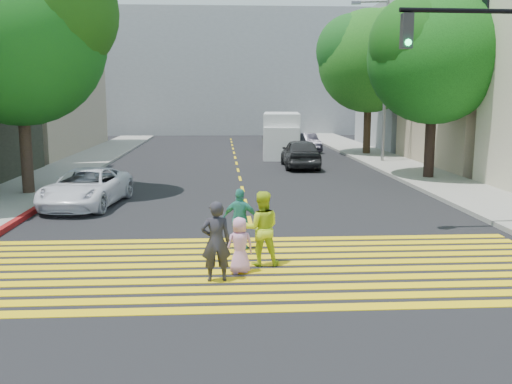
{
  "coord_description": "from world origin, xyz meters",
  "views": [
    {
      "loc": [
        -0.84,
        -10.78,
        3.73
      ],
      "look_at": [
        0.0,
        3.0,
        1.4
      ],
      "focal_mm": 40.0,
      "sensor_mm": 36.0,
      "label": 1
    }
  ],
  "objects": [
    {
      "name": "dark_car_parked",
      "position": [
        4.91,
        27.49,
        0.62
      ],
      "size": [
        1.66,
        3.87,
        1.24
      ],
      "primitive_type": "imported",
      "rotation": [
        0.0,
        0.0,
        0.1
      ],
      "color": "#24232F",
      "rests_on": "ground"
    },
    {
      "name": "ground",
      "position": [
        0.0,
        0.0,
        0.0
      ],
      "size": [
        120.0,
        120.0,
        0.0
      ],
      "primitive_type": "plane",
      "color": "black"
    },
    {
      "name": "tree_left",
      "position": [
        -8.01,
        10.86,
        6.11
      ],
      "size": [
        8.23,
        7.94,
        9.06
      ],
      "rotation": [
        0.0,
        0.0,
        -0.32
      ],
      "color": "black",
      "rests_on": "ground"
    },
    {
      "name": "pedestrian_extra",
      "position": [
        -0.39,
        2.79,
        0.76
      ],
      "size": [
        0.95,
        0.56,
        1.52
      ],
      "primitive_type": "imported",
      "rotation": [
        0.0,
        0.0,
        2.92
      ],
      "color": "teal",
      "rests_on": "ground"
    },
    {
      "name": "white_van",
      "position": [
        2.89,
        24.41,
        1.28
      ],
      "size": [
        2.67,
        5.88,
        2.69
      ],
      "rotation": [
        0.0,
        0.0,
        -0.1
      ],
      "color": "silver",
      "rests_on": "ground"
    },
    {
      "name": "silver_car",
      "position": [
        3.42,
        31.68,
        0.68
      ],
      "size": [
        2.21,
        4.82,
        1.37
      ],
      "primitive_type": "imported",
      "rotation": [
        0.0,
        0.0,
        3.21
      ],
      "color": "#A1A3A5",
      "rests_on": "ground"
    },
    {
      "name": "lane_line",
      "position": [
        0.0,
        22.5,
        0.01
      ],
      "size": [
        0.12,
        34.4,
        0.01
      ],
      "color": "yellow",
      "rests_on": "ground"
    },
    {
      "name": "dark_car_near",
      "position": [
        3.31,
        18.79,
        0.77
      ],
      "size": [
        1.91,
        4.56,
        1.54
      ],
      "primitive_type": "imported",
      "rotation": [
        0.0,
        0.0,
        3.12
      ],
      "color": "black",
      "rests_on": "ground"
    },
    {
      "name": "street_lamp",
      "position": [
        7.95,
        20.45,
        5.12
      ],
      "size": [
        2.01,
        0.57,
        8.93
      ],
      "rotation": [
        0.0,
        0.0,
        -0.19
      ],
      "color": "gray",
      "rests_on": "ground"
    },
    {
      "name": "tree_right_near",
      "position": [
        8.49,
        14.07,
        5.68
      ],
      "size": [
        7.06,
        6.85,
        8.39
      ],
      "rotation": [
        0.0,
        0.0,
        0.21
      ],
      "color": "black",
      "rests_on": "ground"
    },
    {
      "name": "pedestrian_woman",
      "position": [
        0.03,
        1.51,
        0.84
      ],
      "size": [
        0.81,
        0.64,
        1.67
      ],
      "primitive_type": "imported",
      "rotation": [
        0.0,
        0.0,
        3.14
      ],
      "color": "#BBD820",
      "rests_on": "ground"
    },
    {
      "name": "curb_red",
      "position": [
        -6.9,
        6.0,
        0.08
      ],
      "size": [
        0.2,
        8.0,
        0.16
      ],
      "primitive_type": "cube",
      "color": "maroon",
      "rests_on": "ground"
    },
    {
      "name": "sidewalk_left",
      "position": [
        -8.5,
        22.0,
        0.07
      ],
      "size": [
        3.0,
        40.0,
        0.15
      ],
      "primitive_type": "cube",
      "color": "gray",
      "rests_on": "ground"
    },
    {
      "name": "crosswalk",
      "position": [
        0.0,
        1.28,
        0.01
      ],
      "size": [
        13.4,
        5.3,
        0.01
      ],
      "color": "yellow",
      "rests_on": "ground"
    },
    {
      "name": "traffic_signal",
      "position": [
        6.8,
        4.23,
        4.1
      ],
      "size": [
        4.32,
        0.48,
        6.33
      ],
      "rotation": [
        0.0,
        0.0,
        0.04
      ],
      "color": "#2B2A32",
      "rests_on": "ground"
    },
    {
      "name": "tree_right_far",
      "position": [
        8.44,
        24.8,
        6.19
      ],
      "size": [
        7.38,
        6.85,
        9.17
      ],
      "rotation": [
        0.0,
        0.0,
        -0.09
      ],
      "color": "black",
      "rests_on": "ground"
    },
    {
      "name": "building_right_grey",
      "position": [
        15.0,
        30.0,
        5.0
      ],
      "size": [
        10.0,
        10.0,
        10.0
      ],
      "primitive_type": "cube",
      "color": "gray",
      "rests_on": "ground"
    },
    {
      "name": "backdrop_block",
      "position": [
        0.0,
        48.0,
        6.0
      ],
      "size": [
        30.0,
        8.0,
        12.0
      ],
      "primitive_type": "cube",
      "color": "gray",
      "rests_on": "ground"
    },
    {
      "name": "sidewalk_right",
      "position": [
        8.5,
        15.0,
        0.07
      ],
      "size": [
        3.0,
        60.0,
        0.15
      ],
      "primitive_type": "cube",
      "color": "gray",
      "rests_on": "ground"
    },
    {
      "name": "white_sedan",
      "position": [
        -5.46,
        8.71,
        0.64
      ],
      "size": [
        2.71,
        4.85,
        1.28
      ],
      "primitive_type": "imported",
      "rotation": [
        0.0,
        0.0,
        -0.13
      ],
      "color": "white",
      "rests_on": "ground"
    },
    {
      "name": "pedestrian_man",
      "position": [
        -0.97,
        0.42,
        0.83
      ],
      "size": [
        0.65,
        0.47,
        1.66
      ],
      "primitive_type": "imported",
      "rotation": [
        0.0,
        0.0,
        3.26
      ],
      "color": "#29272F",
      "rests_on": "ground"
    },
    {
      "name": "pedestrian_child",
      "position": [
        -0.47,
        0.92,
        0.61
      ],
      "size": [
        0.68,
        0.53,
        1.22
      ],
      "primitive_type": "imported",
      "rotation": [
        0.0,
        0.0,
        3.41
      ],
      "color": "#DB95C0",
      "rests_on": "ground"
    }
  ]
}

